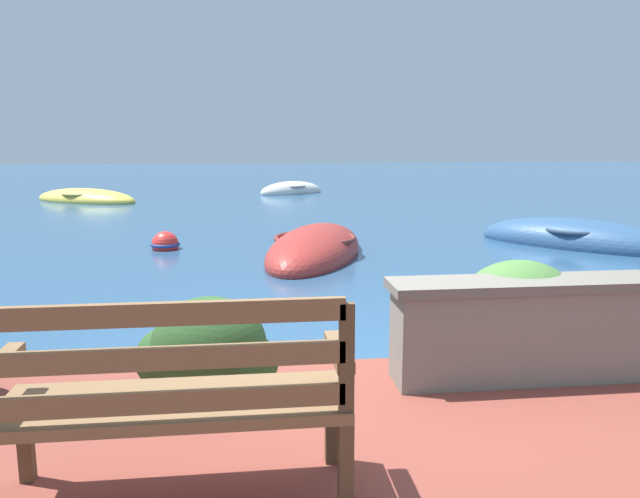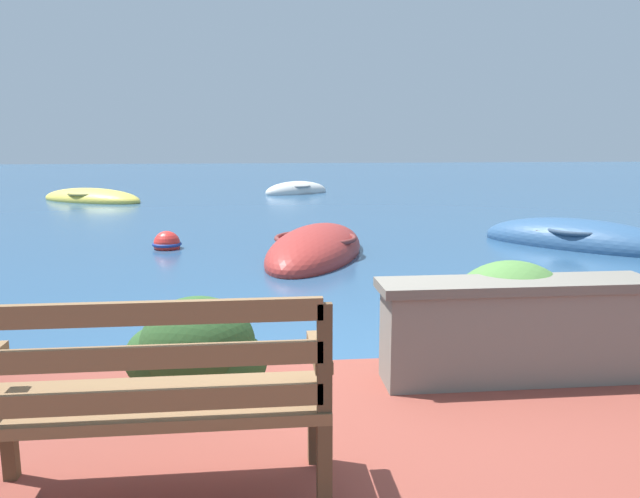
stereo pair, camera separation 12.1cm
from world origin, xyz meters
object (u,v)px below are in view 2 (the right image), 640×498
(park_bench, at_px, (154,395))
(mooring_buoy, at_px, (167,244))
(rowboat_mid, at_px, (578,242))
(rowboat_nearest, at_px, (316,252))
(rowboat_outer, at_px, (296,192))
(rowboat_far, at_px, (92,199))

(park_bench, relative_size, mooring_buoy, 3.13)
(rowboat_mid, relative_size, mooring_buoy, 6.70)
(park_bench, relative_size, rowboat_nearest, 0.42)
(mooring_buoy, bearing_deg, rowboat_nearest, -21.06)
(rowboat_nearest, height_order, rowboat_outer, rowboat_nearest)
(rowboat_mid, height_order, rowboat_far, rowboat_mid)
(rowboat_nearest, bearing_deg, park_bench, -171.94)
(rowboat_outer, distance_m, mooring_buoy, 10.25)
(rowboat_far, height_order, mooring_buoy, rowboat_far)
(rowboat_outer, bearing_deg, mooring_buoy, 44.79)
(rowboat_outer, bearing_deg, rowboat_far, -12.33)
(rowboat_outer, bearing_deg, rowboat_mid, 81.20)
(rowboat_nearest, xyz_separation_m, rowboat_mid, (4.38, 0.41, -0.00))
(rowboat_far, relative_size, mooring_buoy, 7.53)
(rowboat_outer, bearing_deg, park_bench, 54.57)
(rowboat_mid, xyz_separation_m, rowboat_far, (-9.84, 8.51, -0.01))
(rowboat_mid, xyz_separation_m, mooring_buoy, (-6.69, 0.48, 0.01))
(rowboat_nearest, xyz_separation_m, rowboat_far, (-5.46, 8.92, -0.01))
(rowboat_nearest, xyz_separation_m, rowboat_outer, (0.45, 10.76, -0.01))
(rowboat_far, distance_m, mooring_buoy, 8.63)
(rowboat_far, bearing_deg, rowboat_outer, 49.24)
(park_bench, height_order, mooring_buoy, park_bench)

